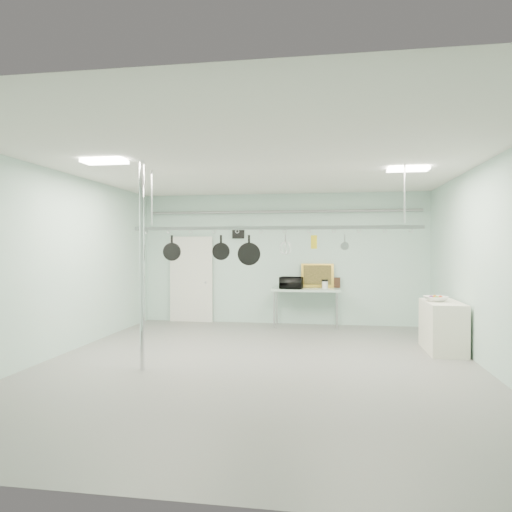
% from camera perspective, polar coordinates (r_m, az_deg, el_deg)
% --- Properties ---
extents(floor, '(8.00, 8.00, 0.00)m').
position_cam_1_polar(floor, '(7.51, 0.27, -13.38)').
color(floor, gray).
rests_on(floor, ground).
extents(ceiling, '(7.00, 8.00, 0.02)m').
position_cam_1_polar(ceiling, '(7.39, 0.27, 11.32)').
color(ceiling, silver).
rests_on(ceiling, back_wall).
extents(back_wall, '(7.00, 0.02, 3.20)m').
position_cam_1_polar(back_wall, '(11.24, 3.30, -0.34)').
color(back_wall, silver).
rests_on(back_wall, floor).
extents(right_wall, '(0.02, 8.00, 3.20)m').
position_cam_1_polar(right_wall, '(7.59, 27.31, -1.12)').
color(right_wall, silver).
rests_on(right_wall, floor).
extents(door, '(1.10, 0.10, 2.20)m').
position_cam_1_polar(door, '(11.67, -8.06, -3.00)').
color(door, silver).
rests_on(door, floor).
extents(wall_vent, '(0.30, 0.04, 0.30)m').
position_cam_1_polar(wall_vent, '(11.38, -2.24, 2.95)').
color(wall_vent, black).
rests_on(wall_vent, back_wall).
extents(conduit_pipe, '(6.60, 0.07, 0.07)m').
position_cam_1_polar(conduit_pipe, '(11.18, 3.26, 5.55)').
color(conduit_pipe, gray).
rests_on(conduit_pipe, back_wall).
extents(chrome_pole, '(0.08, 0.08, 3.20)m').
position_cam_1_polar(chrome_pole, '(7.16, -14.05, -1.16)').
color(chrome_pole, silver).
rests_on(chrome_pole, floor).
extents(prep_table, '(1.60, 0.70, 0.91)m').
position_cam_1_polar(prep_table, '(10.86, 6.26, -4.45)').
color(prep_table, silver).
rests_on(prep_table, floor).
extents(side_cabinet, '(0.60, 1.20, 0.90)m').
position_cam_1_polar(side_cabinet, '(8.95, 22.29, -8.17)').
color(side_cabinet, white).
rests_on(side_cabinet, floor).
extents(pot_rack, '(4.80, 0.06, 1.00)m').
position_cam_1_polar(pot_rack, '(7.55, 2.11, 3.76)').
color(pot_rack, '#B7B7BC').
rests_on(pot_rack, ceiling).
extents(light_panel_left, '(0.65, 0.30, 0.05)m').
position_cam_1_polar(light_panel_left, '(7.30, -18.41, 11.16)').
color(light_panel_left, white).
rests_on(light_panel_left, ceiling).
extents(light_panel_right, '(0.65, 0.30, 0.05)m').
position_cam_1_polar(light_panel_right, '(8.01, 18.48, 10.25)').
color(light_panel_right, white).
rests_on(light_panel_right, ceiling).
extents(microwave, '(0.55, 0.42, 0.28)m').
position_cam_1_polar(microwave, '(10.73, 4.43, -3.37)').
color(microwave, black).
rests_on(microwave, prep_table).
extents(coffee_canister, '(0.18, 0.18, 0.18)m').
position_cam_1_polar(coffee_canister, '(10.86, 8.61, -3.60)').
color(coffee_canister, silver).
rests_on(coffee_canister, prep_table).
extents(painting_large, '(0.79, 0.17, 0.58)m').
position_cam_1_polar(painting_large, '(11.12, 7.68, -2.45)').
color(painting_large, gold).
rests_on(painting_large, prep_table).
extents(painting_small, '(0.30, 0.09, 0.25)m').
position_cam_1_polar(painting_small, '(11.13, 9.72, -3.30)').
color(painting_small, '#331E12').
rests_on(painting_small, prep_table).
extents(fruit_bowl, '(0.50, 0.50, 0.10)m').
position_cam_1_polar(fruit_bowl, '(8.87, 21.55, -5.00)').
color(fruit_bowl, white).
rests_on(fruit_bowl, side_cabinet).
extents(skillet_left, '(0.31, 0.10, 0.41)m').
position_cam_1_polar(skillet_left, '(7.94, -10.48, 1.08)').
color(skillet_left, black).
rests_on(skillet_left, pot_rack).
extents(skillet_mid, '(0.30, 0.11, 0.41)m').
position_cam_1_polar(skillet_mid, '(7.70, -4.40, 1.12)').
color(skillet_mid, black).
rests_on(skillet_mid, pot_rack).
extents(skillet_right, '(0.38, 0.14, 0.52)m').
position_cam_1_polar(skillet_right, '(7.60, -0.88, 0.71)').
color(skillet_right, black).
rests_on(skillet_right, pot_rack).
extents(whisk, '(0.25, 0.25, 0.35)m').
position_cam_1_polar(whisk, '(7.52, 3.73, 1.34)').
color(whisk, '#BAB9BE').
rests_on(whisk, pot_rack).
extents(grater, '(0.10, 0.06, 0.24)m').
position_cam_1_polar(grater, '(7.50, 7.25, 1.75)').
color(grater, gold).
rests_on(grater, pot_rack).
extents(saucepan, '(0.15, 0.12, 0.24)m').
position_cam_1_polar(saucepan, '(7.50, 11.02, 1.74)').
color(saucepan, silver).
rests_on(saucepan, pot_rack).
extents(fruit_cluster, '(0.24, 0.24, 0.09)m').
position_cam_1_polar(fruit_cluster, '(8.87, 21.55, -4.74)').
color(fruit_cluster, '#B73210').
rests_on(fruit_cluster, fruit_bowl).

